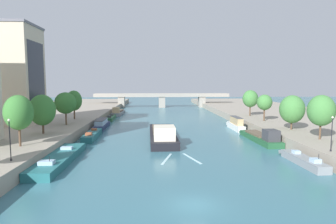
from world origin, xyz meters
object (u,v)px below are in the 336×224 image
Objects in this scene: tree_left_past_mid at (66,103)px; lamppost_left_bank at (10,138)px; moored_boat_left_midway at (60,159)px; moored_boat_left_lone at (111,118)px; tree_left_distant at (19,113)px; moored_boat_left_end at (118,112)px; tree_left_by_lamp at (74,101)px; tree_right_nearest at (292,109)px; tree_left_second at (42,110)px; lamppost_right_bank at (332,132)px; barge_midriver at (162,134)px; tree_right_third at (250,99)px; tree_right_end_of_row at (265,102)px; moored_boat_left_near at (92,135)px; tree_right_distant at (321,111)px; moored_boat_right_midway at (261,137)px; moored_boat_right_end at (303,160)px; bridge_far at (162,99)px; moored_boat_left_upstream at (102,124)px; moored_boat_right_second at (236,124)px.

tree_left_past_mid is 1.44× the size of lamppost_left_bank.
moored_boat_left_midway is 45.85m from moored_boat_left_lone.
tree_left_distant is 1.04× the size of tree_left_past_mid.
tree_left_distant reaches higher than moored_boat_left_end.
tree_left_by_lamp is 1.08× the size of tree_right_nearest.
lamppost_right_bank is at bearing -19.54° from tree_left_second.
tree_right_third is at bearing 42.05° from barge_midriver.
tree_right_end_of_row is (45.67, -5.72, -0.21)m from tree_left_by_lamp.
moored_boat_left_near is 1.67× the size of tree_left_by_lamp.
moored_boat_left_midway is 17.26m from moored_boat_left_near.
lamppost_right_bank is (-3.16, -40.65, -2.15)m from tree_right_third.
moored_boat_left_near is 0.83× the size of moored_boat_left_end.
moored_boat_left_end is at bearing 90.27° from moored_boat_left_near.
moored_boat_left_near is at bearing 161.68° from tree_right_distant.
moored_boat_right_midway is at bearing -45.76° from moored_boat_left_lone.
moored_boat_right_end is 0.17× the size of bridge_far.
tree_right_nearest is at bearing 2.89° from tree_left_second.
tree_right_third is at bearing 10.58° from moored_boat_left_upstream.
tree_right_nearest is at bearing -2.80° from barge_midriver.
moored_boat_left_midway is 2.36× the size of tree_left_by_lamp.
tree_right_end_of_row is (38.27, -32.59, 5.40)m from moored_boat_left_end.
moored_boat_left_end is 2.04× the size of tree_right_third.
lamppost_left_bank is at bearing -174.38° from moored_boat_right_end.
moored_boat_right_midway is 44.76m from tree_left_by_lamp.
tree_right_third is 60.63m from lamppost_left_bank.
moored_boat_left_near is at bearing -38.66° from tree_left_past_mid.
moored_boat_right_end is 1.43× the size of tree_left_by_lamp.
moored_boat_right_second is 38.22m from tree_left_past_mid.
lamppost_left_bank is 1.05× the size of lamppost_right_bank.
moored_boat_left_lone is 1.12× the size of moored_boat_right_end.
tree_right_distant is at bearing -23.57° from barge_midriver.
moored_boat_right_end is at bearing 5.62° from lamppost_left_bank.
tree_right_nearest is (0.06, 9.50, -0.65)m from tree_right_distant.
lamppost_left_bank reaches higher than moored_boat_right_second.
tree_left_second is 46.12m from tree_right_distant.
moored_boat_right_end is 46.20m from tree_left_past_mid.
tree_right_third is at bearing 5.88° from tree_left_by_lamp.
tree_left_distant is at bearing -164.61° from moored_boat_right_midway.
tree_left_by_lamp is (-7.39, -26.87, 5.61)m from moored_boat_left_end.
tree_left_by_lamp is 49.56m from tree_right_nearest.
moored_boat_left_end is 1.36× the size of moored_boat_right_second.
tree_left_distant is 1.57× the size of lamppost_right_bank.
bridge_far is (-15.46, 62.93, 2.71)m from moored_boat_right_second.
moored_boat_right_second is at bearing -46.84° from moored_boat_left_end.
moored_boat_right_end is at bearing 163.62° from lamppost_right_bank.
moored_boat_right_midway is (-0.04, 14.74, 0.29)m from moored_boat_right_end.
tree_left_past_mid is 48.99m from lamppost_right_bank.
moored_boat_left_near is 1.63× the size of tree_left_distant.
moored_boat_right_end is 28.48m from moored_boat_right_second.
tree_left_second is at bearing -89.10° from tree_left_by_lamp.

